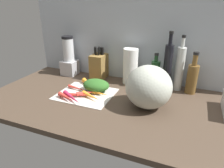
# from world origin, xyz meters

# --- Properties ---
(ground_plane) EXTENTS (1.70, 0.80, 0.03)m
(ground_plane) POSITION_xyz_m (0.00, 0.00, -0.01)
(ground_plane) COLOR #47382B
(wall_back) EXTENTS (1.70, 0.03, 0.60)m
(wall_back) POSITION_xyz_m (0.00, 0.39, 0.30)
(wall_back) COLOR #ADB7C1
(wall_back) RESTS_ON ground_plane
(cutting_board) EXTENTS (0.34, 0.30, 0.01)m
(cutting_board) POSITION_xyz_m (-0.26, 0.01, 0.00)
(cutting_board) COLOR beige
(cutting_board) RESTS_ON ground_plane
(carrot_0) EXTENTS (0.11, 0.10, 0.03)m
(carrot_0) POSITION_xyz_m (-0.24, -0.01, 0.02)
(carrot_0) COLOR red
(carrot_0) RESTS_ON cutting_board
(carrot_1) EXTENTS (0.14, 0.08, 0.03)m
(carrot_1) POSITION_xyz_m (-0.19, -0.04, 0.02)
(carrot_1) COLOR orange
(carrot_1) RESTS_ON cutting_board
(carrot_2) EXTENTS (0.18, 0.07, 0.02)m
(carrot_2) POSITION_xyz_m (-0.26, -0.04, 0.02)
(carrot_2) COLOR red
(carrot_2) RESTS_ON cutting_board
(carrot_3) EXTENTS (0.17, 0.12, 0.03)m
(carrot_3) POSITION_xyz_m (-0.29, -0.10, 0.02)
(carrot_3) COLOR #B2264C
(carrot_3) RESTS_ON cutting_board
(carrot_4) EXTENTS (0.13, 0.07, 0.03)m
(carrot_4) POSITION_xyz_m (-0.33, -0.11, 0.02)
(carrot_4) COLOR red
(carrot_4) RESTS_ON cutting_board
(carrot_5) EXTENTS (0.13, 0.08, 0.03)m
(carrot_5) POSITION_xyz_m (-0.26, 0.13, 0.02)
(carrot_5) COLOR orange
(carrot_5) RESTS_ON cutting_board
(carrot_6) EXTENTS (0.15, 0.04, 0.02)m
(carrot_6) POSITION_xyz_m (-0.34, 0.04, 0.02)
(carrot_6) COLOR red
(carrot_6) RESTS_ON cutting_board
(carrot_7) EXTENTS (0.16, 0.14, 0.03)m
(carrot_7) POSITION_xyz_m (-0.25, 0.09, 0.02)
(carrot_7) COLOR #B2264C
(carrot_7) RESTS_ON cutting_board
(carrot_8) EXTENTS (0.11, 0.09, 0.03)m
(carrot_8) POSITION_xyz_m (-0.31, 0.13, 0.03)
(carrot_8) COLOR orange
(carrot_8) RESTS_ON cutting_board
(carrot_9) EXTENTS (0.11, 0.03, 0.02)m
(carrot_9) POSITION_xyz_m (-0.17, 0.02, 0.02)
(carrot_9) COLOR orange
(carrot_9) RESTS_ON cutting_board
(carrot_greens_pile) EXTENTS (0.18, 0.14, 0.07)m
(carrot_greens_pile) POSITION_xyz_m (-0.22, 0.07, 0.05)
(carrot_greens_pile) COLOR #2D6023
(carrot_greens_pile) RESTS_ON cutting_board
(winter_squash) EXTENTS (0.25, 0.24, 0.24)m
(winter_squash) POSITION_xyz_m (0.14, -0.00, 0.12)
(winter_squash) COLOR #B2B7A8
(winter_squash) RESTS_ON ground_plane
(knife_block) EXTENTS (0.10, 0.14, 0.24)m
(knife_block) POSITION_xyz_m (-0.30, 0.30, 0.10)
(knife_block) COLOR olive
(knife_block) RESTS_ON ground_plane
(blender_appliance) EXTENTS (0.11, 0.11, 0.30)m
(blender_appliance) POSITION_xyz_m (-0.55, 0.29, 0.13)
(blender_appliance) COLOR #B2B2B7
(blender_appliance) RESTS_ON ground_plane
(paper_towel_roll) EXTENTS (0.10, 0.10, 0.25)m
(paper_towel_roll) POSITION_xyz_m (-0.06, 0.30, 0.13)
(paper_towel_roll) COLOR white
(paper_towel_roll) RESTS_ON ground_plane
(bottle_0) EXTENTS (0.06, 0.06, 0.24)m
(bottle_0) POSITION_xyz_m (0.12, 0.28, 0.10)
(bottle_0) COLOR #19421E
(bottle_0) RESTS_ON ground_plane
(bottle_1) EXTENTS (0.05, 0.05, 0.38)m
(bottle_1) POSITION_xyz_m (0.20, 0.28, 0.16)
(bottle_1) COLOR black
(bottle_1) RESTS_ON ground_plane
(bottle_2) EXTENTS (0.06, 0.06, 0.36)m
(bottle_2) POSITION_xyz_m (0.27, 0.31, 0.15)
(bottle_2) COLOR silver
(bottle_2) RESTS_ON ground_plane
(bottle_3) EXTENTS (0.07, 0.07, 0.27)m
(bottle_3) POSITION_xyz_m (0.35, 0.28, 0.10)
(bottle_3) COLOR brown
(bottle_3) RESTS_ON ground_plane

